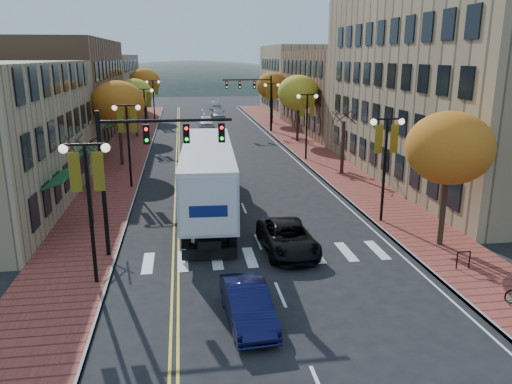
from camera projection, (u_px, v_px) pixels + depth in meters
name	position (u px, v px, depth m)	size (l,w,h in m)	color
ground	(272.00, 274.00, 22.12)	(200.00, 200.00, 0.00)	black
sidewalk_left	(131.00, 148.00, 51.83)	(4.00, 85.00, 0.15)	brown
sidewalk_right	(300.00, 144.00, 54.38)	(4.00, 85.00, 0.15)	brown
building_left_mid	(54.00, 94.00, 52.61)	(12.00, 24.00, 11.00)	brown
building_left_far	(93.00, 87.00, 76.66)	(12.00, 26.00, 9.50)	#9E8966
building_right_near	(474.00, 81.00, 38.02)	(15.00, 28.00, 15.00)	#997F5B
building_right_mid	(357.00, 91.00, 63.48)	(15.00, 24.00, 10.00)	brown
building_right_far	(313.00, 79.00, 84.34)	(15.00, 20.00, 11.00)	#9E8966
tree_left_a	(89.00, 187.00, 27.88)	(0.28, 0.28, 4.20)	#382619
tree_left_b	(118.00, 103.00, 42.30)	(4.48, 4.48, 7.21)	#382619
tree_left_c	(135.00, 94.00, 57.67)	(4.16, 4.16, 6.69)	#382619
tree_left_d	(145.00, 82.00, 74.70)	(4.61, 4.61, 7.42)	#382619
tree_right_a	(449.00, 148.00, 23.96)	(4.16, 4.16, 6.69)	#382619
tree_right_b	(343.00, 147.00, 39.97)	(0.28, 0.28, 4.20)	#382619
tree_right_c	(298.00, 93.00, 54.39)	(4.48, 4.48, 7.21)	#382619
tree_right_d	(272.00, 86.00, 69.70)	(4.35, 4.35, 7.00)	#382619
lamp_left_a	(88.00, 187.00, 19.92)	(1.96, 0.36, 6.05)	black
lamp_left_b	(128.00, 130.00, 35.19)	(1.96, 0.36, 6.05)	black
lamp_left_c	(145.00, 106.00, 52.36)	(1.96, 0.36, 6.05)	black
lamp_left_d	(153.00, 93.00, 69.54)	(1.96, 0.36, 6.05)	black
lamp_right_a	(386.00, 150.00, 27.77)	(1.96, 0.36, 6.05)	black
lamp_right_b	(307.00, 114.00, 44.94)	(1.96, 0.36, 6.05)	black
lamp_right_c	(272.00, 98.00, 62.11)	(1.96, 0.36, 6.05)	black
traffic_mast_near	(144.00, 155.00, 22.90)	(6.10, 0.35, 7.00)	black
traffic_mast_far	(256.00, 93.00, 61.66)	(6.10, 0.34, 7.00)	black
semi_truck	(208.00, 171.00, 30.57)	(3.64, 17.48, 4.34)	black
navy_sedan	(248.00, 304.00, 17.95)	(1.49, 4.26, 1.40)	#0D0F37
black_suv	(288.00, 238.00, 24.49)	(2.39, 5.19, 1.44)	black
car_far_white	(206.00, 122.00, 67.01)	(1.87, 4.66, 1.59)	white
car_far_silver	(218.00, 114.00, 76.41)	(1.93, 4.75, 1.38)	#9A99A0
car_far_oncoming	(215.00, 106.00, 88.89)	(1.57, 4.51, 1.49)	#A6A7AE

